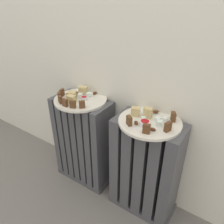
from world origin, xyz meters
name	(u,v)px	position (x,y,z in m)	size (l,w,h in m)	color
ground_plane	(83,223)	(0.00, 0.00, 0.00)	(6.00, 6.00, 0.00)	slate
radiator_left	(84,142)	(-0.21, 0.28, 0.27)	(0.35, 0.18, 0.56)	#47474C
radiator_right	(145,169)	(0.21, 0.28, 0.27)	(0.35, 0.18, 0.56)	#47474C
plate_left	(81,99)	(-0.21, 0.28, 0.56)	(0.29, 0.29, 0.01)	silver
plate_right	(150,122)	(0.21, 0.28, 0.56)	(0.29, 0.29, 0.01)	silver
dark_cake_slice_left_0	(62,92)	(-0.31, 0.25, 0.59)	(0.03, 0.01, 0.04)	#56351E
dark_cake_slice_left_1	(59,96)	(-0.29, 0.21, 0.59)	(0.03, 0.01, 0.04)	#56351E
dark_cake_slice_left_2	(60,100)	(-0.26, 0.18, 0.59)	(0.03, 0.01, 0.04)	#56351E
dark_cake_slice_left_3	(65,103)	(-0.21, 0.17, 0.59)	(0.03, 0.01, 0.04)	#56351E
dark_cake_slice_left_4	(73,104)	(-0.17, 0.18, 0.59)	(0.03, 0.01, 0.04)	#56351E
dark_cake_slice_left_5	(82,104)	(-0.13, 0.20, 0.59)	(0.03, 0.01, 0.04)	#56351E
marble_cake_slice_left_0	(71,95)	(-0.25, 0.25, 0.59)	(0.05, 0.04, 0.04)	tan
marble_cake_slice_left_1	(83,90)	(-0.24, 0.34, 0.59)	(0.04, 0.04, 0.04)	tan
marble_cake_slice_left_2	(71,99)	(-0.21, 0.22, 0.59)	(0.05, 0.03, 0.04)	tan
turkish_delight_left_0	(80,96)	(-0.21, 0.29, 0.58)	(0.02, 0.02, 0.02)	white
turkish_delight_left_1	(89,95)	(-0.18, 0.32, 0.58)	(0.03, 0.03, 0.03)	white
medjool_date_left_0	(76,92)	(-0.27, 0.32, 0.58)	(0.02, 0.01, 0.02)	#4C2814
medjool_date_left_1	(95,93)	(-0.17, 0.37, 0.58)	(0.03, 0.02, 0.02)	#4C2814
medjool_date_left_2	(77,94)	(-0.25, 0.30, 0.58)	(0.02, 0.02, 0.02)	#4C2814
jam_bowl_left	(84,98)	(-0.18, 0.28, 0.58)	(0.04, 0.04, 0.02)	white
dark_cake_slice_right_0	(129,121)	(0.15, 0.20, 0.59)	(0.03, 0.02, 0.04)	#56351E
dark_cake_slice_right_1	(146,129)	(0.24, 0.18, 0.59)	(0.03, 0.02, 0.04)	#56351E
dark_cake_slice_right_2	(168,127)	(0.30, 0.24, 0.59)	(0.03, 0.02, 0.04)	#56351E
dark_cake_slice_right_3	(173,117)	(0.29, 0.34, 0.59)	(0.03, 0.02, 0.04)	#56351E
marble_cake_slice_right_0	(148,113)	(0.19, 0.30, 0.59)	(0.04, 0.03, 0.05)	tan
marble_cake_slice_right_1	(135,112)	(0.13, 0.28, 0.59)	(0.04, 0.03, 0.04)	tan
turkish_delight_right_0	(165,119)	(0.27, 0.31, 0.58)	(0.02, 0.02, 0.02)	white
turkish_delight_right_1	(143,118)	(0.18, 0.27, 0.58)	(0.02, 0.02, 0.02)	white
turkish_delight_right_2	(160,123)	(0.26, 0.27, 0.58)	(0.02, 0.02, 0.02)	white
turkish_delight_right_3	(158,120)	(0.24, 0.29, 0.58)	(0.02, 0.02, 0.02)	white
medjool_date_right_0	(153,129)	(0.25, 0.21, 0.58)	(0.03, 0.02, 0.01)	#4C2814
medjool_date_right_1	(136,123)	(0.17, 0.22, 0.58)	(0.03, 0.02, 0.02)	#4C2814
medjool_date_right_2	(156,112)	(0.20, 0.36, 0.58)	(0.03, 0.02, 0.02)	#4C2814
jam_bowl_right	(145,123)	(0.20, 0.23, 0.58)	(0.05, 0.05, 0.02)	white
fork	(83,97)	(-0.21, 0.30, 0.57)	(0.02, 0.10, 0.00)	silver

